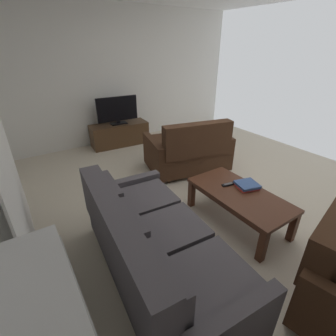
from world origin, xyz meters
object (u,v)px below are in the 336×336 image
tv_stand (120,134)px  loveseat_near (189,150)px  sofa_main (153,247)px  coffee_table (239,197)px  wall_ac_unit (47,318)px  flat_tv (117,110)px  book_stack (247,185)px  tv_remote (228,184)px

tv_stand → loveseat_near: bearing=-164.1°
sofa_main → coffee_table: (0.14, -1.23, -0.02)m
wall_ac_unit → loveseat_near: 3.33m
coffee_table → tv_stand: size_ratio=1.00×
loveseat_near → flat_tv: bearing=15.9°
wall_ac_unit → book_stack: wall_ac_unit is taller
loveseat_near → tv_stand: 1.79m
loveseat_near → flat_tv: (1.72, 0.49, 0.36)m
wall_ac_unit → coffee_table: 2.32m
wall_ac_unit → tv_remote: wall_ac_unit is taller
tv_stand → tv_remote: bearing=-176.8°
wall_ac_unit → flat_tv: size_ratio=0.69×
sofa_main → coffee_table: 1.23m
loveseat_near → sofa_main: bearing=134.3°
flat_tv → book_stack: size_ratio=2.84×
wall_ac_unit → sofa_main: 1.30m
coffee_table → wall_ac_unit: bearing=112.9°
sofa_main → flat_tv: flat_tv is taller
flat_tv → tv_stand: bearing=-2.4°
coffee_table → tv_remote: (0.19, -0.01, 0.07)m
flat_tv → tv_remote: flat_tv is taller
loveseat_near → tv_remote: bearing=164.6°
wall_ac_unit → flat_tv: (3.96, -1.87, -0.35)m
tv_remote → flat_tv: bearing=3.2°
book_stack → tv_remote: 0.21m
wall_ac_unit → book_stack: (0.90, -2.19, -0.66)m
sofa_main → coffee_table: bearing=-83.5°
flat_tv → coffee_table: bearing=-177.2°
loveseat_near → tv_remote: (-1.19, 0.33, 0.04)m
book_stack → tv_remote: (0.15, 0.15, -0.02)m
sofa_main → tv_remote: (0.33, -1.24, 0.05)m
loveseat_near → book_stack: 1.36m
tv_stand → flat_tv: (-0.00, 0.00, 0.51)m
sofa_main → book_stack: size_ratio=6.45×
coffee_table → tv_stand: (3.10, 0.15, -0.11)m
loveseat_near → book_stack: loveseat_near is taller
flat_tv → book_stack: 3.09m
flat_tv → book_stack: bearing=-174.2°
coffee_table → tv_stand: 3.11m
tv_stand → tv_remote: (-2.91, -0.16, 0.19)m
sofa_main → tv_stand: sofa_main is taller
wall_ac_unit → tv_remote: size_ratio=3.44×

